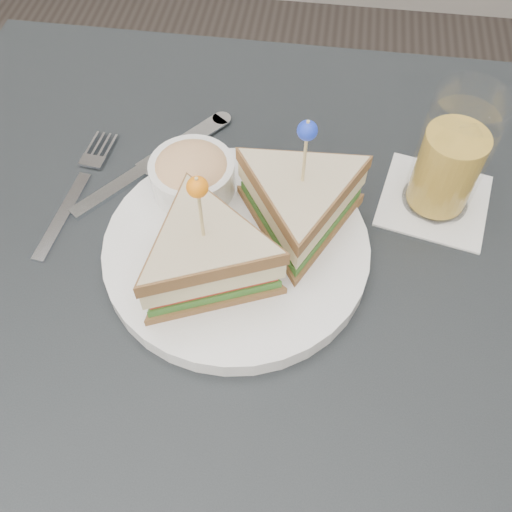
% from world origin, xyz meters
% --- Properties ---
extents(ground_plane, '(3.50, 3.50, 0.00)m').
position_xyz_m(ground_plane, '(0.00, 0.00, 0.00)').
color(ground_plane, '#3F3833').
extents(table, '(0.80, 0.80, 0.75)m').
position_xyz_m(table, '(0.00, 0.00, 0.67)').
color(table, black).
rests_on(table, ground).
extents(plate_meal, '(0.31, 0.29, 0.15)m').
position_xyz_m(plate_meal, '(-0.01, 0.05, 0.79)').
color(plate_meal, white).
rests_on(plate_meal, table).
extents(cutlery_fork, '(0.04, 0.19, 0.01)m').
position_xyz_m(cutlery_fork, '(-0.20, 0.11, 0.75)').
color(cutlery_fork, silver).
rests_on(cutlery_fork, table).
extents(cutlery_knife, '(0.15, 0.19, 0.01)m').
position_xyz_m(cutlery_knife, '(-0.13, 0.15, 0.75)').
color(cutlery_knife, silver).
rests_on(cutlery_knife, table).
extents(drink_set, '(0.13, 0.13, 0.14)m').
position_xyz_m(drink_set, '(0.18, 0.14, 0.81)').
color(drink_set, white).
rests_on(drink_set, table).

